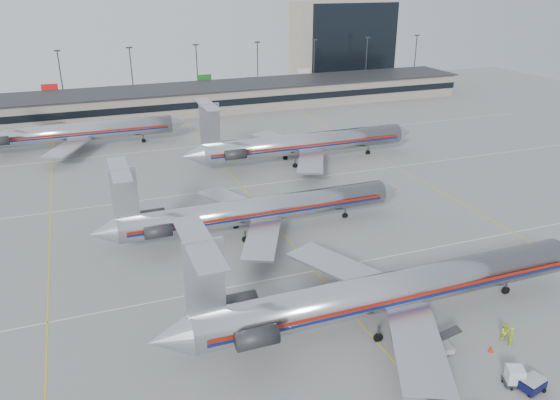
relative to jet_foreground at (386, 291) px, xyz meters
name	(u,v)px	position (x,y,z in m)	size (l,w,h in m)	color
ground	(354,316)	(-2.29, 2.11, -3.71)	(260.00, 260.00, 0.00)	gray
apron_markings	(315,271)	(-2.29, 12.11, -3.70)	(160.00, 0.15, 0.02)	silver
terminal	(176,100)	(-2.29, 100.08, -0.55)	(162.00, 17.00, 6.25)	gray
light_mast_row	(165,70)	(-2.29, 114.11, 4.88)	(163.60, 0.40, 15.28)	#38383D
distant_building	(341,41)	(59.71, 130.11, 8.79)	(30.00, 20.00, 25.00)	tan
jet_foreground	(386,291)	(0.00, 0.00, 0.00)	(48.78, 28.72, 12.77)	#BABABF
jet_second_row	(253,210)	(-5.92, 24.81, -0.36)	(44.11, 25.97, 11.54)	#BABABF
jet_third_row	(301,144)	(11.95, 50.79, 0.00)	(46.63, 28.68, 12.75)	#BABABF
jet_back_row	(72,132)	(-28.17, 74.93, -0.13)	(45.03, 27.70, 12.31)	#BABABF
cart_inner	(533,384)	(6.75, -13.16, -3.07)	(2.36, 1.86, 1.19)	#0A0C3A
uld_container	(515,376)	(5.79, -12.02, -2.82)	(2.08, 1.94, 1.76)	#2D2D30
belt_loader	(433,349)	(1.61, -6.10, -3.03)	(4.84, 1.92, 2.51)	#A1A1A1
ramp_worker_near	(511,336)	(9.47, -7.54, -2.72)	(0.72, 0.47, 1.98)	#A9C712
ramp_worker_far	(506,333)	(9.40, -6.84, -2.74)	(0.93, 0.73, 1.92)	#CBE915
cone_right	(491,349)	(7.04, -7.72, -3.38)	(0.47, 0.47, 0.65)	red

